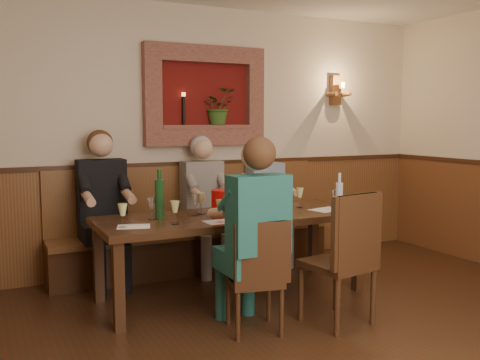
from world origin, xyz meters
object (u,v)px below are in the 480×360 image
object	(u,v)px
bench	(194,240)
water_bottle	(339,196)
chair_near_right	(339,286)
wine_bottle_green_a	(243,198)
spittoon_bucket	(223,203)
person_bench_right	(269,213)
person_bench_left	(104,221)
wine_bottle_green_b	(160,198)
person_chair_front	(252,251)
chair_near_left	(255,299)
dining_table	(232,223)
person_bench_mid	(205,216)

from	to	relation	value
bench	water_bottle	size ratio (longest dim) A/B	8.30
chair_near_right	water_bottle	world-z (taller)	water_bottle
wine_bottle_green_a	spittoon_bucket	bearing A→B (deg)	176.42
bench	water_bottle	world-z (taller)	water_bottle
person_bench_right	wine_bottle_green_a	xyz separation A→B (m)	(-0.78, -0.93, 0.34)
spittoon_bucket	person_bench_right	bearing A→B (deg)	43.50
spittoon_bucket	bench	bearing A→B (deg)	83.03
person_bench_left	spittoon_bucket	world-z (taller)	person_bench_left
bench	wine_bottle_green_b	distance (m)	1.21
spittoon_bucket	water_bottle	bearing A→B (deg)	-12.74
person_bench_left	wine_bottle_green_a	bearing A→B (deg)	-42.16
bench	person_bench_right	bearing A→B (deg)	-7.02
chair_near_right	person_bench_left	xyz separation A→B (m)	(-1.42, 1.80, 0.32)
person_bench_left	person_chair_front	xyz separation A→B (m)	(0.76, -1.61, -0.01)
chair_near_left	spittoon_bucket	distance (m)	0.97
dining_table	person_bench_mid	distance (m)	0.85
person_bench_mid	spittoon_bucket	xyz separation A→B (m)	(-0.21, -0.92, 0.28)
person_chair_front	spittoon_bucket	xyz separation A→B (m)	(0.08, 0.70, 0.26)
person_bench_mid	wine_bottle_green_b	world-z (taller)	person_bench_mid
person_bench_right	person_chair_front	distance (m)	1.92
bench	person_bench_mid	bearing A→B (deg)	-52.20
chair_near_right	person_bench_mid	world-z (taller)	person_bench_mid
spittoon_bucket	water_bottle	size ratio (longest dim) A/B	0.66
wine_bottle_green_b	chair_near_right	bearing A→B (deg)	-44.26
bench	water_bottle	xyz separation A→B (m)	(0.93, -1.26, 0.57)
person_bench_left	bench	bearing A→B (deg)	6.40
person_bench_mid	water_bottle	size ratio (longest dim) A/B	3.96
chair_near_left	chair_near_right	xyz separation A→B (m)	(0.67, -0.14, 0.05)
person_chair_front	wine_bottle_green_b	world-z (taller)	person_chair_front
chair_near_left	wine_bottle_green_a	distance (m)	1.01
person_chair_front	wine_bottle_green_a	distance (m)	0.79
spittoon_bucket	water_bottle	distance (m)	1.08
chair_near_left	person_bench_mid	distance (m)	1.72
wine_bottle_green_b	water_bottle	distance (m)	1.63
chair_near_right	wine_bottle_green_b	xyz separation A→B (m)	(-1.10, 1.07, 0.62)
person_bench_right	person_bench_mid	bearing A→B (deg)	-179.84
bench	dining_table	bearing A→B (deg)	-90.00
bench	chair_near_right	world-z (taller)	bench
chair_near_right	wine_bottle_green_a	world-z (taller)	wine_bottle_green_a
person_bench_left	wine_bottle_green_b	size ratio (longest dim) A/B	3.55
chair_near_right	person_bench_right	distance (m)	1.86
spittoon_bucket	water_bottle	xyz separation A→B (m)	(1.06, -0.24, 0.03)
person_bench_mid	water_bottle	world-z (taller)	person_bench_mid
bench	person_chair_front	distance (m)	1.75
chair_near_left	person_bench_right	size ratio (longest dim) A/B	0.63
chair_near_left	person_chair_front	bearing A→B (deg)	97.81
person_bench_mid	person_chair_front	size ratio (longest dim) A/B	0.97
spittoon_bucket	chair_near_left	bearing A→B (deg)	-96.18
person_bench_right	water_bottle	size ratio (longest dim) A/B	3.78
person_chair_front	wine_bottle_green_b	bearing A→B (deg)	116.36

